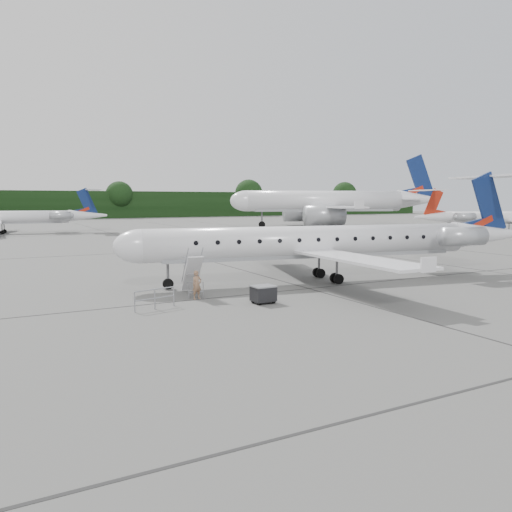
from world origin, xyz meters
TOP-DOWN VIEW (x-y plane):
  - ground at (0.00, 0.00)m, footprint 320.00×320.00m
  - treeline at (0.00, 130.00)m, footprint 260.00×4.00m
  - main_regional_jet at (-2.48, 5.36)m, footprint 31.79×25.19m
  - airstair at (-11.34, 4.59)m, footprint 1.22×2.42m
  - passenger at (-11.56, 3.30)m, footprint 0.64×0.49m
  - safety_railing at (-14.33, 1.89)m, footprint 2.16×0.60m
  - baggage_cart at (-8.88, 0.64)m, footprint 1.18×0.97m
  - bg_narrowbody at (37.00, 59.39)m, footprint 46.84×39.53m
  - bg_regional_right at (52.92, 30.41)m, footprint 31.79×27.01m

SIDE VIEW (x-z plane):
  - ground at x=0.00m, z-range 0.00..0.00m
  - baggage_cart at x=-8.88m, z-range 0.00..1.00m
  - safety_railing at x=-14.33m, z-range 0.00..1.00m
  - passenger at x=-11.56m, z-range 0.00..1.57m
  - airstair at x=-11.34m, z-range 0.00..2.31m
  - bg_regional_right at x=52.92m, z-range 0.00..7.09m
  - main_regional_jet at x=-2.48m, z-range 0.00..7.37m
  - treeline at x=0.00m, z-range 0.00..8.00m
  - bg_narrowbody at x=37.00m, z-range 0.00..14.37m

